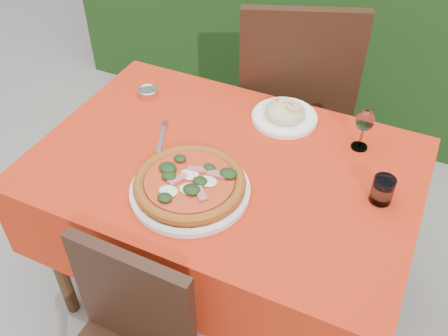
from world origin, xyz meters
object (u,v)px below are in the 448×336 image
at_px(fork, 161,139).
at_px(steel_ramekin, 148,93).
at_px(pasta_plate, 285,114).
at_px(wine_glass, 365,122).
at_px(water_glass, 382,191).
at_px(pizza_plate, 190,185).
at_px(chair_far, 294,96).

relative_size(fork, steel_ramekin, 2.77).
xyz_separation_m(pasta_plate, fork, (-0.35, -0.29, -0.02)).
distance_m(wine_glass, steel_ramekin, 0.82).
bearing_deg(pasta_plate, fork, -139.54).
height_order(wine_glass, fork, wine_glass).
relative_size(water_glass, steel_ramekin, 1.25).
relative_size(pasta_plate, fork, 1.23).
relative_size(pizza_plate, pasta_plate, 1.55).
bearing_deg(water_glass, wine_glass, 117.84).
bearing_deg(chair_far, water_glass, 106.02).
distance_m(pasta_plate, fork, 0.45).
xyz_separation_m(pizza_plate, wine_glass, (0.42, 0.44, 0.08)).
xyz_separation_m(chair_far, steel_ramekin, (-0.46, -0.45, 0.15)).
distance_m(chair_far, steel_ramekin, 0.66).
distance_m(pizza_plate, wine_glass, 0.61).
xyz_separation_m(pizza_plate, steel_ramekin, (-0.40, 0.40, -0.02)).
bearing_deg(pasta_plate, wine_glass, -8.30).
height_order(fork, steel_ramekin, steel_ramekin).
bearing_deg(steel_ramekin, pizza_plate, -45.21).
xyz_separation_m(pasta_plate, wine_glass, (0.29, -0.04, 0.08)).
height_order(water_glass, fork, water_glass).
height_order(pasta_plate, fork, pasta_plate).
relative_size(chair_far, water_glass, 12.12).
height_order(pizza_plate, pasta_plate, pizza_plate).
bearing_deg(wine_glass, water_glass, -62.16).
relative_size(water_glass, fork, 0.45).
bearing_deg(chair_far, wine_glass, 110.33).
relative_size(chair_far, pasta_plate, 4.43).
height_order(chair_far, water_glass, chair_far).
distance_m(chair_far, water_glass, 0.81).
relative_size(wine_glass, fork, 0.79).
relative_size(pizza_plate, water_glass, 4.23).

